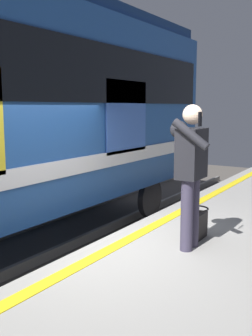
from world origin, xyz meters
TOP-DOWN VIEW (x-y plane):
  - ground_plane at (0.00, 0.00)m, footprint 24.94×24.94m
  - safety_line at (0.00, 0.30)m, footprint 13.69×0.16m
  - track_rail_near at (0.00, -1.60)m, footprint 18.16×0.08m
  - passenger at (-0.37, 1.04)m, footprint 0.57×0.55m
  - handbag at (-0.73, 0.97)m, footprint 0.35×0.31m

SIDE VIEW (x-z plane):
  - ground_plane at x=0.00m, z-range 0.00..0.00m
  - track_rail_near at x=0.00m, z-range 0.00..0.16m
  - safety_line at x=0.00m, z-range 0.86..0.87m
  - handbag at x=-0.73m, z-range 0.84..1.23m
  - passenger at x=-0.37m, z-range 1.01..2.65m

